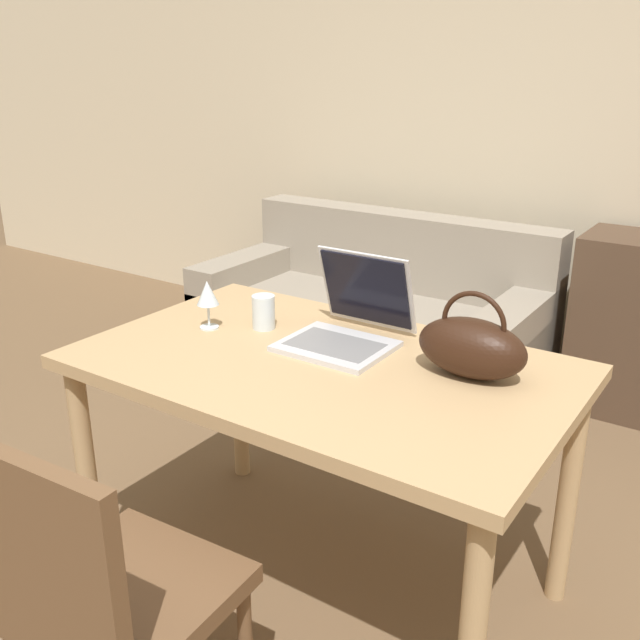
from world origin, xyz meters
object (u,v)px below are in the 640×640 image
at_px(drinking_glass, 264,312).
at_px(handbag, 472,347).
at_px(couch, 372,324).
at_px(laptop, 351,319).
at_px(chair, 101,591).
at_px(wine_glass, 208,295).

distance_m(drinking_glass, handbag, 0.69).
height_order(couch, laptop, laptop).
height_order(couch, drinking_glass, drinking_glass).
distance_m(couch, drinking_glass, 1.55).
relative_size(chair, couch, 0.51).
bearing_deg(handbag, laptop, 174.33).
height_order(drinking_glass, wine_glass, wine_glass).
relative_size(laptop, wine_glass, 2.22).
bearing_deg(wine_glass, handbag, 8.30).
relative_size(chair, laptop, 2.53).
relative_size(drinking_glass, handbag, 0.36).
xyz_separation_m(chair, handbag, (0.45, 0.91, 0.37)).
height_order(chair, drinking_glass, drinking_glass).
xyz_separation_m(chair, drinking_glass, (-0.24, 0.88, 0.34)).
bearing_deg(couch, chair, -74.53).
bearing_deg(wine_glass, drinking_glass, 34.25).
xyz_separation_m(couch, wine_glass, (0.25, -1.49, 0.61)).
bearing_deg(drinking_glass, wine_glass, -145.75).
height_order(couch, wine_glass, wine_glass).
distance_m(chair, laptop, 1.01).
bearing_deg(chair, handbag, 60.52).
bearing_deg(couch, wine_glass, -80.46).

